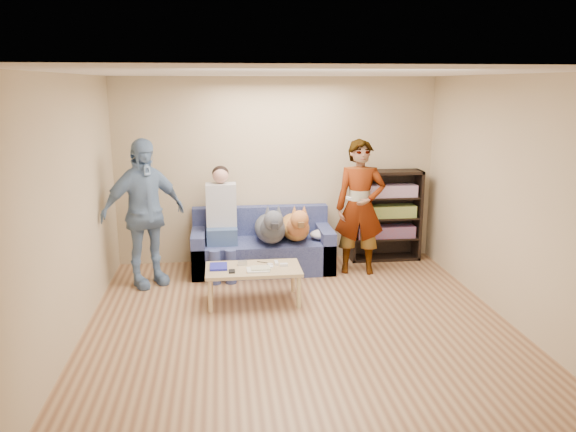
{
  "coord_description": "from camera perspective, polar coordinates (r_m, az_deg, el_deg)",
  "views": [
    {
      "loc": [
        -0.79,
        -5.31,
        2.51
      ],
      "look_at": [
        0.0,
        1.2,
        0.95
      ],
      "focal_mm": 35.0,
      "sensor_mm": 36.0,
      "label": 1
    }
  ],
  "objects": [
    {
      "name": "pen_black",
      "position": [
        6.73,
        -2.62,
        -4.71
      ],
      "size": [
        0.13,
        0.08,
        0.01
      ],
      "primitive_type": "cylinder",
      "rotation": [
        0.0,
        1.57,
        -0.52
      ],
      "color": "black",
      "rests_on": "coffee_table"
    },
    {
      "name": "sofa",
      "position": [
        7.76,
        -2.64,
        -3.35
      ],
      "size": [
        1.9,
        0.85,
        0.82
      ],
      "color": "#515B93",
      "rests_on": "ground"
    },
    {
      "name": "coffee_table",
      "position": [
        6.56,
        -3.54,
        -5.64
      ],
      "size": [
        1.1,
        0.6,
        0.42
      ],
      "color": "tan",
      "rests_on": "ground"
    },
    {
      "name": "magazine",
      "position": [
        6.47,
        -2.8,
        -5.29
      ],
      "size": [
        0.22,
        0.17,
        0.01
      ],
      "primitive_type": "cube",
      "color": "#AFAE8C",
      "rests_on": "coffee_table"
    },
    {
      "name": "wall_front",
      "position": [
        3.16,
        8.2,
        -9.22
      ],
      "size": [
        4.5,
        0.0,
        4.5
      ],
      "primitive_type": "plane",
      "rotation": [
        -1.57,
        0.0,
        0.0
      ],
      "color": "tan",
      "rests_on": "ground"
    },
    {
      "name": "wall_right",
      "position": [
        6.24,
        22.41,
        1.18
      ],
      "size": [
        0.0,
        5.0,
        5.0
      ],
      "primitive_type": "plane",
      "rotation": [
        1.57,
        0.0,
        -1.57
      ],
      "color": "tan",
      "rests_on": "ground"
    },
    {
      "name": "pen_orange",
      "position": [
        6.4,
        -3.64,
        -5.69
      ],
      "size": [
        0.13,
        0.06,
        0.01
      ],
      "primitive_type": "cylinder",
      "rotation": [
        0.0,
        1.57,
        0.35
      ],
      "color": "orange",
      "rests_on": "coffee_table"
    },
    {
      "name": "camera_silver",
      "position": [
        6.65,
        -4.65,
        -4.76
      ],
      "size": [
        0.11,
        0.06,
        0.05
      ],
      "primitive_type": "cube",
      "color": "#ADAEB2",
      "rests_on": "coffee_table"
    },
    {
      "name": "papers",
      "position": [
        6.45,
        -3.05,
        -5.46
      ],
      "size": [
        0.26,
        0.2,
        0.02
      ],
      "primitive_type": "cube",
      "color": "silver",
      "rests_on": "coffee_table"
    },
    {
      "name": "wallet",
      "position": [
        6.42,
        -5.72,
        -5.61
      ],
      "size": [
        0.07,
        0.12,
        0.02
      ],
      "primitive_type": "cube",
      "color": "black",
      "rests_on": "coffee_table"
    },
    {
      "name": "dog_gray",
      "position": [
        7.46,
        -1.77,
        -1.16
      ],
      "size": [
        0.42,
        1.25,
        0.6
      ],
      "color": "#50545B",
      "rests_on": "sofa"
    },
    {
      "name": "person_standing_left",
      "position": [
        7.2,
        -14.46,
        0.28
      ],
      "size": [
        1.17,
        0.96,
        1.86
      ],
      "primitive_type": "imported",
      "rotation": [
        0.0,
        0.0,
        0.56
      ],
      "color": "#7091B4",
      "rests_on": "ground"
    },
    {
      "name": "ground",
      "position": [
        5.93,
        1.43,
        -11.67
      ],
      "size": [
        5.0,
        5.0,
        0.0
      ],
      "primitive_type": "plane",
      "color": "brown",
      "rests_on": "ground"
    },
    {
      "name": "wall_left",
      "position": [
        5.64,
        -21.74,
        0.03
      ],
      "size": [
        0.0,
        5.0,
        5.0
      ],
      "primitive_type": "plane",
      "rotation": [
        1.57,
        0.0,
        1.57
      ],
      "color": "tan",
      "rests_on": "ground"
    },
    {
      "name": "person_seated",
      "position": [
        7.49,
        -6.76,
        -0.14
      ],
      "size": [
        0.4,
        0.73,
        1.47
      ],
      "color": "#3E5C88",
      "rests_on": "sofa"
    },
    {
      "name": "headphone_cup_b",
      "position": [
        6.62,
        -1.84,
        -4.95
      ],
      "size": [
        0.07,
        0.07,
        0.02
      ],
      "primitive_type": "cylinder",
      "color": "silver",
      "rests_on": "coffee_table"
    },
    {
      "name": "dog_tan",
      "position": [
        7.57,
        0.79,
        -1.04
      ],
      "size": [
        0.39,
        1.16,
        0.57
      ],
      "color": "#B87338",
      "rests_on": "sofa"
    },
    {
      "name": "bookshelf",
      "position": [
        8.2,
        9.85,
        0.27
      ],
      "size": [
        1.0,
        0.34,
        1.3
      ],
      "color": "black",
      "rests_on": "ground"
    },
    {
      "name": "headphone_cup_a",
      "position": [
        6.54,
        -1.78,
        -5.17
      ],
      "size": [
        0.07,
        0.07,
        0.02
      ],
      "primitive_type": "cylinder",
      "color": "white",
      "rests_on": "coffee_table"
    },
    {
      "name": "controller_b",
      "position": [
        6.59,
        -0.42,
        -4.97
      ],
      "size": [
        0.09,
        0.06,
        0.03
      ],
      "primitive_type": "cube",
      "color": "silver",
      "rests_on": "coffee_table"
    },
    {
      "name": "ceiling",
      "position": [
        5.37,
        1.59,
        14.34
      ],
      "size": [
        5.0,
        5.0,
        0.0
      ],
      "primitive_type": "plane",
      "rotation": [
        3.14,
        0.0,
        0.0
      ],
      "color": "white",
      "rests_on": "ground"
    },
    {
      "name": "held_controller",
      "position": [
        7.24,
        6.22,
        1.8
      ],
      "size": [
        0.06,
        0.13,
        0.03
      ],
      "primitive_type": "cube",
      "rotation": [
        0.0,
        0.0,
        0.16
      ],
      "color": "silver",
      "rests_on": "person_standing_right"
    },
    {
      "name": "controller_a",
      "position": [
        6.66,
        -1.19,
        -4.78
      ],
      "size": [
        0.04,
        0.13,
        0.03
      ],
      "primitive_type": "cube",
      "color": "silver",
      "rests_on": "coffee_table"
    },
    {
      "name": "blanket",
      "position": [
        7.69,
        3.58,
        -1.88
      ],
      "size": [
        0.37,
        0.31,
        0.13
      ],
      "primitive_type": "ellipsoid",
      "color": "#ABABB0",
      "rests_on": "sofa"
    },
    {
      "name": "wall_back",
      "position": [
        7.95,
        -1.13,
        4.61
      ],
      "size": [
        4.5,
        0.0,
        4.5
      ],
      "primitive_type": "plane",
      "rotation": [
        1.57,
        0.0,
        0.0
      ],
      "color": "tan",
      "rests_on": "ground"
    },
    {
      "name": "notebook_blue",
      "position": [
        6.58,
        -7.07,
        -5.12
      ],
      "size": [
        0.2,
        0.26,
        0.03
      ],
      "primitive_type": "cube",
      "color": "#1C209C",
      "rests_on": "coffee_table"
    },
    {
      "name": "person_standing_right",
      "position": [
        7.51,
        7.33,
        0.88
      ],
      "size": [
        0.73,
        0.55,
        1.8
      ],
      "primitive_type": "imported",
      "rotation": [
        0.0,
        0.0,
        -0.19
      ],
      "color": "gray",
      "rests_on": "ground"
    }
  ]
}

